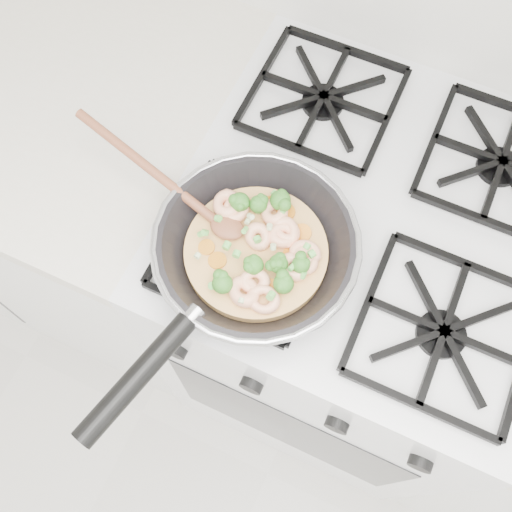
% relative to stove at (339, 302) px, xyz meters
% --- Properties ---
extents(stove, '(0.60, 0.60, 0.92)m').
position_rel_stove_xyz_m(stove, '(0.00, 0.00, 0.00)').
color(stove, white).
rests_on(stove, ground).
extents(counter_left, '(1.00, 0.60, 0.90)m').
position_rel_stove_xyz_m(counter_left, '(-0.80, 0.00, -0.01)').
color(counter_left, white).
rests_on(counter_left, ground).
extents(skillet, '(0.45, 0.47, 0.10)m').
position_rel_stove_xyz_m(skillet, '(-0.13, -0.16, 0.50)').
color(skillet, black).
rests_on(skillet, stove).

